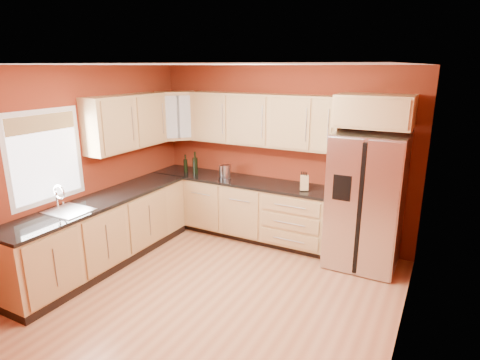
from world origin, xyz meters
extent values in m
plane|color=#A96441|center=(0.00, 0.00, 0.00)|extent=(4.00, 4.00, 0.00)
plane|color=silver|center=(0.00, 0.00, 2.60)|extent=(4.00, 4.00, 0.00)
cube|color=maroon|center=(0.00, 2.00, 1.30)|extent=(4.00, 0.04, 2.60)
cube|color=maroon|center=(0.00, -2.00, 1.30)|extent=(4.00, 0.04, 2.60)
cube|color=maroon|center=(-2.00, 0.00, 1.30)|extent=(0.04, 4.00, 2.60)
cube|color=maroon|center=(2.00, 0.00, 1.30)|extent=(0.04, 4.00, 2.60)
cube|color=tan|center=(-0.55, 1.70, 0.44)|extent=(2.90, 0.60, 0.88)
cube|color=tan|center=(-1.70, 0.00, 0.44)|extent=(0.60, 2.80, 0.88)
cube|color=black|center=(-0.55, 1.69, 0.90)|extent=(2.90, 0.62, 0.04)
cube|color=black|center=(-1.69, 0.00, 0.90)|extent=(0.62, 2.80, 0.04)
cube|color=tan|center=(-0.25, 1.83, 1.83)|extent=(2.30, 0.33, 0.75)
cube|color=tan|center=(-1.83, 0.72, 1.83)|extent=(0.33, 1.35, 0.75)
cube|color=tan|center=(-1.67, 1.67, 1.83)|extent=(0.67, 0.67, 0.75)
cube|color=tan|center=(1.35, 1.70, 2.05)|extent=(0.92, 0.60, 0.40)
cube|color=#AFB0B4|center=(1.35, 1.62, 0.89)|extent=(0.90, 0.75, 1.78)
cube|color=white|center=(-1.98, -0.50, 1.55)|extent=(0.03, 0.90, 1.00)
cylinder|color=#AFB0B4|center=(-0.85, 1.70, 1.01)|extent=(0.11, 0.11, 0.18)
cylinder|color=#AFB0B4|center=(-0.75, 1.64, 1.03)|extent=(0.14, 0.14, 0.21)
cube|color=tan|center=(0.51, 1.61, 1.03)|extent=(0.14, 0.13, 0.22)
cylinder|color=silver|center=(0.80, 1.73, 1.01)|extent=(0.08, 0.08, 0.17)
camera|label=1|loc=(2.21, -3.51, 2.59)|focal=30.00mm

